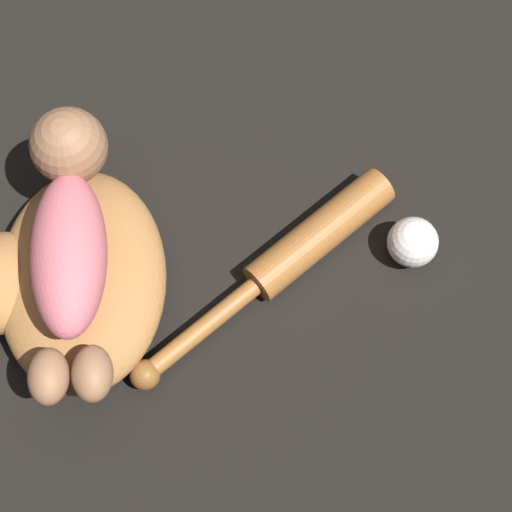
{
  "coord_description": "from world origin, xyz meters",
  "views": [
    {
      "loc": [
        -0.41,
        -0.24,
        1.17
      ],
      "look_at": [
        0.01,
        -0.19,
        0.08
      ],
      "focal_mm": 60.0,
      "sensor_mm": 36.0,
      "label": 1
    }
  ],
  "objects_px": {
    "baby_figure": "(69,230)",
    "baseball": "(413,242)",
    "baseball_glove": "(69,280)",
    "baseball_bat": "(293,255)"
  },
  "relations": [
    {
      "from": "baby_figure",
      "to": "baseball",
      "type": "xyz_separation_m",
      "value": [
        0.08,
        -0.46,
        -0.11
      ]
    },
    {
      "from": "baseball_glove",
      "to": "baseball",
      "type": "height_order",
      "value": "baseball_glove"
    },
    {
      "from": "baseball_glove",
      "to": "baseball",
      "type": "bearing_deg",
      "value": -75.88
    },
    {
      "from": "baseball_bat",
      "to": "baseball_glove",
      "type": "bearing_deg",
      "value": 104.93
    },
    {
      "from": "baseball_glove",
      "to": "baseball",
      "type": "distance_m",
      "value": 0.49
    },
    {
      "from": "baby_figure",
      "to": "baseball",
      "type": "bearing_deg",
      "value": -79.72
    },
    {
      "from": "baseball",
      "to": "baseball_glove",
      "type": "bearing_deg",
      "value": 104.12
    },
    {
      "from": "baby_figure",
      "to": "baseball",
      "type": "relative_size",
      "value": 5.45
    },
    {
      "from": "baby_figure",
      "to": "baseball",
      "type": "distance_m",
      "value": 0.48
    },
    {
      "from": "baseball_glove",
      "to": "baseball_bat",
      "type": "xyz_separation_m",
      "value": [
        0.08,
        -0.31,
        -0.02
      ]
    }
  ]
}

